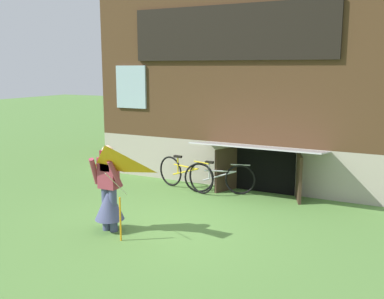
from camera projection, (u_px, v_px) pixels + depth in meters
name	position (u px, v px, depth m)	size (l,w,h in m)	color
ground_plane	(166.00, 226.00, 8.14)	(60.00, 60.00, 0.00)	#56843D
log_house	(264.00, 75.00, 12.60)	(7.36, 6.39, 5.33)	#ADA393
person	(109.00, 196.00, 7.78)	(0.61, 0.52, 1.54)	#474C75
kite	(106.00, 170.00, 7.03)	(0.92, 0.93, 1.55)	orange
bicycle_silver	(219.00, 178.00, 10.17)	(1.60, 0.49, 0.75)	black
bicycle_yellow	(185.00, 174.00, 10.48)	(1.69, 0.53, 0.79)	black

